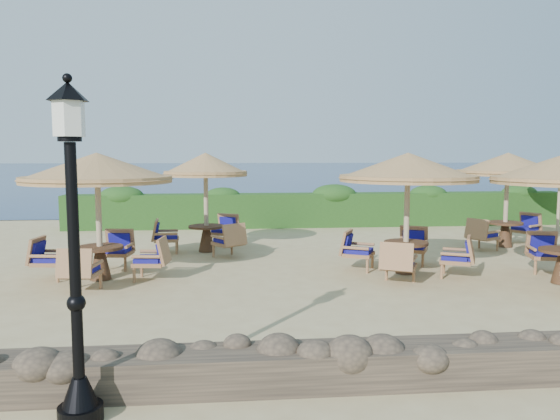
{
  "coord_description": "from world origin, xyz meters",
  "views": [
    {
      "loc": [
        -3.33,
        -12.13,
        2.65
      ],
      "look_at": [
        -2.1,
        0.66,
        1.3
      ],
      "focal_mm": 35.0,
      "sensor_mm": 36.0,
      "label": 1
    }
  ],
  "objects_px": {
    "cafe_set_3": "(206,187)",
    "cafe_set_4": "(507,176)",
    "lamp_post": "(75,267)",
    "cafe_set_0": "(98,190)",
    "cafe_set_1": "(407,189)"
  },
  "relations": [
    {
      "from": "cafe_set_3",
      "to": "cafe_set_0",
      "type": "bearing_deg",
      "value": -124.31
    },
    {
      "from": "cafe_set_0",
      "to": "cafe_set_4",
      "type": "xyz_separation_m",
      "value": [
        10.46,
        3.03,
        0.12
      ]
    },
    {
      "from": "cafe_set_4",
      "to": "cafe_set_1",
      "type": "bearing_deg",
      "value": -141.79
    },
    {
      "from": "lamp_post",
      "to": "cafe_set_3",
      "type": "relative_size",
      "value": 1.2
    },
    {
      "from": "cafe_set_3",
      "to": "cafe_set_4",
      "type": "xyz_separation_m",
      "value": [
        8.37,
        -0.04,
        0.26
      ]
    },
    {
      "from": "cafe_set_3",
      "to": "cafe_set_4",
      "type": "distance_m",
      "value": 8.37
    },
    {
      "from": "lamp_post",
      "to": "cafe_set_1",
      "type": "bearing_deg",
      "value": 49.0
    },
    {
      "from": "cafe_set_3",
      "to": "cafe_set_1",
      "type": "bearing_deg",
      "value": -34.89
    },
    {
      "from": "lamp_post",
      "to": "cafe_set_4",
      "type": "xyz_separation_m",
      "value": [
        9.26,
        9.24,
        0.46
      ]
    },
    {
      "from": "cafe_set_0",
      "to": "cafe_set_4",
      "type": "bearing_deg",
      "value": 16.13
    },
    {
      "from": "cafe_set_1",
      "to": "cafe_set_4",
      "type": "relative_size",
      "value": 1.06
    },
    {
      "from": "cafe_set_1",
      "to": "cafe_set_4",
      "type": "distance_m",
      "value": 4.97
    },
    {
      "from": "cafe_set_0",
      "to": "cafe_set_4",
      "type": "relative_size",
      "value": 1.1
    },
    {
      "from": "lamp_post",
      "to": "cafe_set_0",
      "type": "distance_m",
      "value": 6.34
    },
    {
      "from": "cafe_set_4",
      "to": "lamp_post",
      "type": "bearing_deg",
      "value": -135.07
    }
  ]
}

